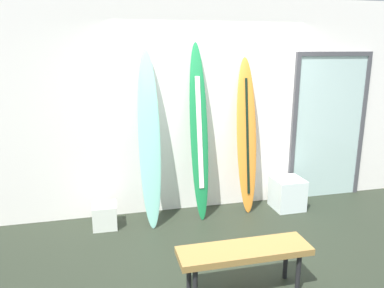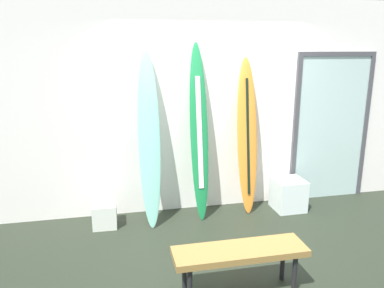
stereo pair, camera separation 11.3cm
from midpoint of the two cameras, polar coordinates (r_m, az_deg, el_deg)
ground at (r=4.37m, az=7.78°, el=-15.77°), size 8.00×8.00×0.04m
wall_back at (r=5.08m, az=3.38°, el=5.70°), size 7.20×0.20×2.80m
surfboard_seafoam at (r=4.61m, az=-5.84°, el=0.49°), size 0.29×0.53×2.16m
surfboard_emerald at (r=4.75m, az=1.77°, el=1.72°), size 0.23×0.44×2.25m
surfboard_sunset at (r=4.99m, az=9.07°, el=0.93°), size 0.28×0.37×2.06m
display_block_left at (r=5.37m, az=15.09°, el=-7.43°), size 0.40×0.40×0.43m
display_block_center at (r=4.85m, az=-12.53°, el=-10.54°), size 0.30×0.30×0.30m
glass_door at (r=5.75m, az=20.97°, el=2.70°), size 1.17×0.06×2.12m
bench at (r=3.48m, az=8.28°, el=-16.30°), size 1.20×0.34×0.45m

